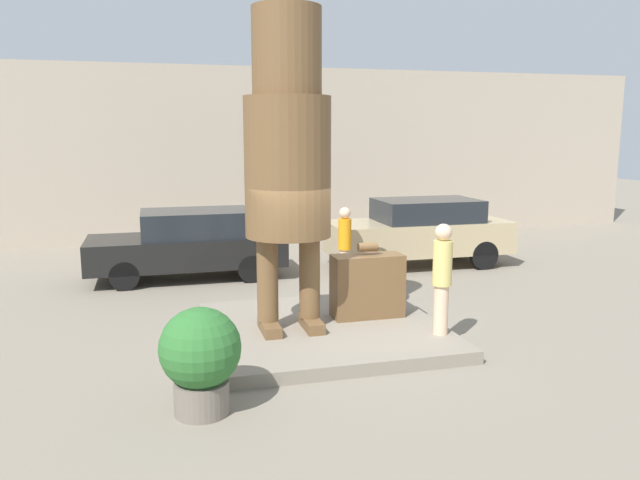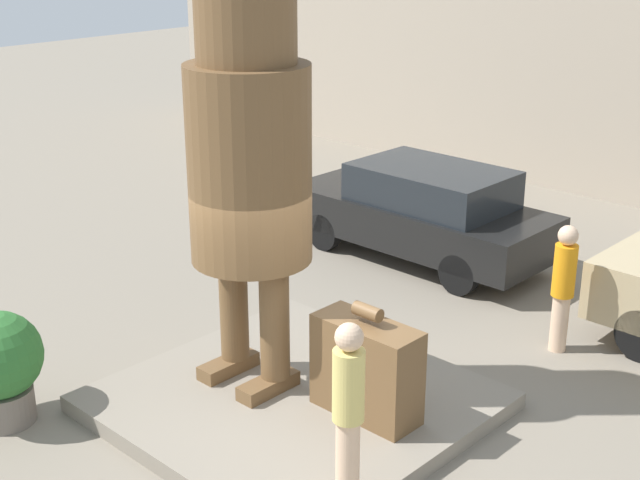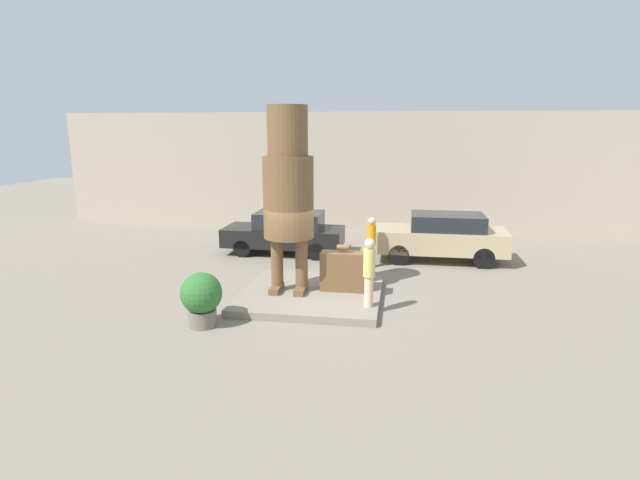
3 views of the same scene
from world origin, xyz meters
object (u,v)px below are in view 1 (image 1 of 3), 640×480
at_px(parked_car_black, 190,243).
at_px(statue_figure, 288,147).
at_px(giant_suitcase, 367,285).
at_px(parked_car_tan, 420,231).
at_px(planter_pot, 200,356).
at_px(worker_hivis, 345,242).
at_px(tourist, 442,274).

bearing_deg(parked_car_black, statue_figure, 104.62).
bearing_deg(giant_suitcase, parked_car_tan, 56.23).
distance_m(statue_figure, giant_suitcase, 2.80).
bearing_deg(parked_car_tan, statue_figure, 47.08).
relative_size(parked_car_black, planter_pot, 3.37).
relative_size(planter_pot, worker_hivis, 0.77).
bearing_deg(parked_car_tan, tourist, 69.01).
bearing_deg(statue_figure, worker_hivis, 59.70).
xyz_separation_m(statue_figure, planter_pot, (-1.59, -2.34, -2.40)).
height_order(statue_figure, planter_pot, statue_figure).
xyz_separation_m(tourist, planter_pot, (-3.84, -1.44, -0.44)).
bearing_deg(planter_pot, tourist, 20.58).
relative_size(giant_suitcase, worker_hivis, 0.76).
bearing_deg(parked_car_black, parked_car_tan, 178.57).
relative_size(tourist, parked_car_black, 0.40).
bearing_deg(planter_pot, worker_hivis, 58.09).
height_order(statue_figure, giant_suitcase, statue_figure).
distance_m(statue_figure, parked_car_black, 5.55).
relative_size(tourist, worker_hivis, 1.03).
bearing_deg(giant_suitcase, tourist, -56.27).
xyz_separation_m(statue_figure, worker_hivis, (2.03, 3.47, -2.18)).
height_order(statue_figure, worker_hivis, statue_figure).
bearing_deg(tourist, parked_car_black, 121.35).
distance_m(parked_car_black, parked_car_tan, 5.69).
xyz_separation_m(planter_pot, worker_hivis, (3.62, 5.81, 0.22)).
relative_size(statue_figure, tourist, 2.84).
bearing_deg(worker_hivis, planter_pot, -121.91).
bearing_deg(statue_figure, tourist, -21.71).
bearing_deg(parked_car_black, giant_suitcase, 120.71).
distance_m(statue_figure, tourist, 3.11).
relative_size(statue_figure, planter_pot, 3.81).
xyz_separation_m(giant_suitcase, worker_hivis, (0.58, 3.16, 0.19)).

